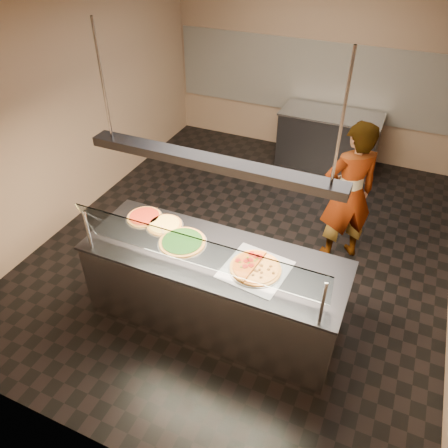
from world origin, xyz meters
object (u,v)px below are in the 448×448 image
at_px(pizza_spinach, 183,242).
at_px(pizza_tomato, 145,217).
at_px(serving_counter, 214,288).
at_px(perforated_tray, 255,269).
at_px(half_pizza_sausage, 267,271).
at_px(sneeze_guard, 197,253).
at_px(pizza_spatula, 167,232).
at_px(half_pizza_pepperoni, 244,264).
at_px(prep_table, 328,140).
at_px(heat_lamp_housing, 212,162).
at_px(pizza_cheese, 165,225).
at_px(worker, 349,194).

bearing_deg(pizza_spinach, pizza_tomato, 159.89).
height_order(serving_counter, pizza_spinach, pizza_spinach).
bearing_deg(perforated_tray, half_pizza_sausage, -0.84).
bearing_deg(sneeze_guard, pizza_spatula, 142.71).
height_order(half_pizza_pepperoni, prep_table, half_pizza_pepperoni).
relative_size(pizza_spinach, heat_lamp_housing, 0.22).
distance_m(perforated_tray, pizza_cheese, 1.15).
xyz_separation_m(pizza_spinach, pizza_spatula, (-0.21, 0.06, 0.01)).
bearing_deg(heat_lamp_housing, pizza_tomato, 165.40).
xyz_separation_m(sneeze_guard, pizza_spinach, (-0.36, 0.38, -0.28)).
xyz_separation_m(pizza_spatula, heat_lamp_housing, (0.57, -0.09, 0.99)).
xyz_separation_m(serving_counter, pizza_spatula, (-0.57, 0.09, 0.49)).
bearing_deg(worker, pizza_spatula, 8.35).
relative_size(sneeze_guard, pizza_spatula, 8.63).
bearing_deg(perforated_tray, sneeze_guard, -146.00).
bearing_deg(perforated_tray, worker, 72.07).
height_order(pizza_tomato, worker, worker).
height_order(sneeze_guard, pizza_cheese, sneeze_guard).
xyz_separation_m(half_pizza_sausage, pizza_tomato, (-1.51, 0.29, -0.01)).
xyz_separation_m(sneeze_guard, pizza_cheese, (-0.67, 0.55, -0.28)).
xyz_separation_m(sneeze_guard, prep_table, (0.29, 4.24, -0.76)).
bearing_deg(serving_counter, half_pizza_sausage, -4.07).
distance_m(perforated_tray, pizza_spinach, 0.81).
height_order(prep_table, heat_lamp_housing, heat_lamp_housing).
xyz_separation_m(prep_table, worker, (0.71, -2.26, 0.45)).
xyz_separation_m(pizza_tomato, pizza_spatula, (0.37, -0.15, 0.01)).
height_order(perforated_tray, prep_table, perforated_tray).
xyz_separation_m(half_pizza_pepperoni, pizza_spinach, (-0.70, 0.07, -0.02)).
relative_size(prep_table, worker, 0.88).
bearing_deg(pizza_spinach, half_pizza_pepperoni, -5.66).
distance_m(sneeze_guard, half_pizza_pepperoni, 0.52).
bearing_deg(pizza_spatula, perforated_tray, -7.27).
distance_m(pizza_cheese, pizza_tomato, 0.28).
xyz_separation_m(half_pizza_pepperoni, pizza_cheese, (-1.01, 0.25, -0.02)).
relative_size(pizza_cheese, heat_lamp_housing, 0.17).
height_order(perforated_tray, pizza_cheese, pizza_cheese).
relative_size(pizza_tomato, prep_table, 0.25).
height_order(half_pizza_sausage, pizza_spatula, half_pizza_sausage).
distance_m(serving_counter, sneeze_guard, 0.83).
bearing_deg(prep_table, heat_lamp_housing, -94.19).
bearing_deg(sneeze_guard, perforated_tray, 34.00).
bearing_deg(pizza_tomato, half_pizza_pepperoni, -12.45).
relative_size(pizza_spinach, worker, 0.27).
bearing_deg(pizza_spinach, heat_lamp_housing, -5.13).
height_order(pizza_tomato, prep_table, pizza_tomato).
distance_m(half_pizza_pepperoni, prep_table, 3.97).
bearing_deg(pizza_spinach, prep_table, 80.52).
distance_m(half_pizza_pepperoni, pizza_spinach, 0.70).
xyz_separation_m(half_pizza_sausage, pizza_spatula, (-1.14, 0.13, 0.00)).
bearing_deg(pizza_tomato, prep_table, 71.41).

